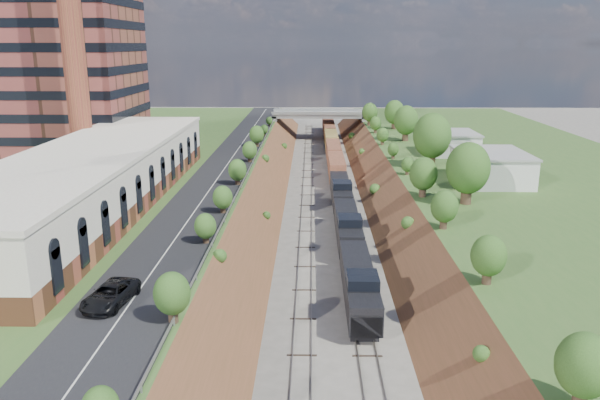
{
  "coord_description": "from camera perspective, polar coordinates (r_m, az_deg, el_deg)",
  "views": [
    {
      "loc": [
        -1.92,
        -29.4,
        23.95
      ],
      "look_at": [
        -3.25,
        37.62,
        6.0
      ],
      "focal_mm": 35.0,
      "sensor_mm": 36.0,
      "label": 1
    }
  ],
  "objects": [
    {
      "name": "embankment_left",
      "position": [
        93.0,
        -4.51,
        0.02
      ],
      "size": [
        10.0,
        180.0,
        10.0
      ],
      "primitive_type": "cube",
      "rotation": [
        0.0,
        0.79,
        0.0
      ],
      "color": "brown",
      "rests_on": "ground"
    },
    {
      "name": "rail_left_track",
      "position": [
        92.53,
        0.68,
        0.05
      ],
      "size": [
        1.58,
        180.0,
        0.18
      ],
      "primitive_type": "cube",
      "color": "gray",
      "rests_on": "ground"
    },
    {
      "name": "platform_right",
      "position": [
        98.35,
        21.91,
        1.29
      ],
      "size": [
        44.0,
        180.0,
        5.0
      ],
      "primitive_type": "cube",
      "color": "#385C26",
      "rests_on": "ground"
    },
    {
      "name": "smokestack",
      "position": [
        91.95,
        -21.34,
        14.66
      ],
      "size": [
        3.2,
        3.2,
        40.0
      ],
      "primitive_type": "cylinder",
      "color": "brown",
      "rests_on": "platform_left"
    },
    {
      "name": "white_building_far",
      "position": [
        107.74,
        14.56,
        5.35
      ],
      "size": [
        8.0,
        10.0,
        3.6
      ],
      "primitive_type": "cube",
      "color": "silver",
      "rests_on": "platform_right"
    },
    {
      "name": "platform_left",
      "position": [
        97.05,
        -17.58,
        1.51
      ],
      "size": [
        44.0,
        180.0,
        5.0
      ],
      "primitive_type": "cube",
      "color": "#385C26",
      "rests_on": "ground"
    },
    {
      "name": "freight_train",
      "position": [
        111.68,
        3.44,
        3.86
      ],
      "size": [
        2.79,
        127.99,
        4.55
      ],
      "color": "black",
      "rests_on": "ground"
    },
    {
      "name": "guardrail",
      "position": [
        91.57,
        -4.84,
        3.35
      ],
      "size": [
        0.1,
        171.0,
        0.7
      ],
      "color": "#99999E",
      "rests_on": "platform_left"
    },
    {
      "name": "white_building_near",
      "position": [
        86.95,
        18.14,
        3.0
      ],
      "size": [
        9.0,
        12.0,
        4.0
      ],
      "primitive_type": "cube",
      "color": "silver",
      "rests_on": "platform_right"
    },
    {
      "name": "road",
      "position": [
        92.38,
        -7.35,
        3.06
      ],
      "size": [
        8.0,
        180.0,
        0.1
      ],
      "primitive_type": "cube",
      "color": "black",
      "rests_on": "platform_left"
    },
    {
      "name": "tree_right_large",
      "position": [
        73.39,
        16.07,
        2.95
      ],
      "size": [
        5.25,
        5.25,
        7.61
      ],
      "color": "#473323",
      "rests_on": "platform_right"
    },
    {
      "name": "overpass",
      "position": [
        152.6,
        1.87,
        7.82
      ],
      "size": [
        24.5,
        8.3,
        7.4
      ],
      "color": "gray",
      "rests_on": "ground"
    },
    {
      "name": "commercial_building",
      "position": [
        73.9,
        -19.57,
        2.05
      ],
      "size": [
        14.3,
        62.3,
        7.0
      ],
      "color": "brown",
      "rests_on": "platform_left"
    },
    {
      "name": "rail_right_track",
      "position": [
        92.64,
        3.89,
        0.03
      ],
      "size": [
        1.58,
        180.0,
        0.18
      ],
      "primitive_type": "cube",
      "color": "gray",
      "rests_on": "ground"
    },
    {
      "name": "embankment_right",
      "position": [
        93.45,
        9.04,
        -0.05
      ],
      "size": [
        10.0,
        180.0,
        10.0
      ],
      "primitive_type": "cube",
      "rotation": [
        0.0,
        0.79,
        0.0
      ],
      "color": "brown",
      "rests_on": "ground"
    },
    {
      "name": "tree_left_crest",
      "position": [
        53.14,
        -9.66,
        -3.79
      ],
      "size": [
        2.45,
        2.45,
        3.55
      ],
      "color": "#473323",
      "rests_on": "platform_left"
    },
    {
      "name": "suv",
      "position": [
        46.3,
        -18.01,
        -8.76
      ],
      "size": [
        3.5,
        6.01,
        1.57
      ],
      "primitive_type": "imported",
      "rotation": [
        0.0,
        0.0,
        -0.16
      ],
      "color": "black",
      "rests_on": "road"
    }
  ]
}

